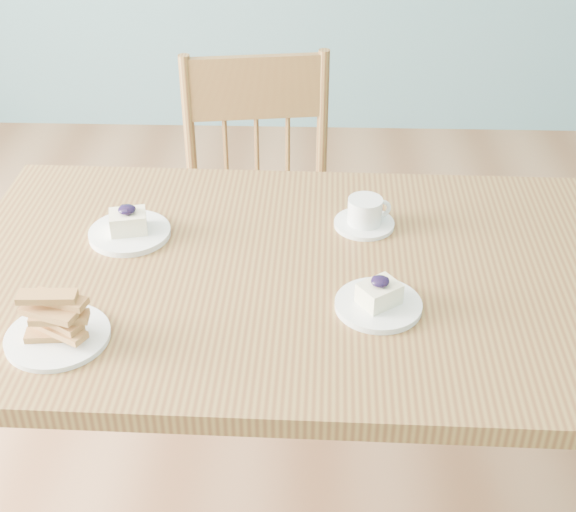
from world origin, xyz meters
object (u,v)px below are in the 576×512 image
Objects in this scene: dining_table at (315,301)px; dining_chair at (262,221)px; cheesecake_plate_near at (379,300)px; cheesecake_plate_far at (129,228)px; coffee_cup at (365,215)px; biscotti_plate at (55,324)px.

dining_table is 1.57× the size of dining_chair.
cheesecake_plate_near is (0.28, -0.80, 0.32)m from dining_chair.
cheesecake_plate_far is 0.51m from coffee_cup.
dining_chair is 0.66m from coffee_cup.
biscotti_plate is at bearing -100.04° from cheesecake_plate_far.
cheesecake_plate_far is 0.35m from biscotti_plate.
cheesecake_plate_far is 1.32× the size of coffee_cup.
dining_chair reaches higher than coffee_cup.
biscotti_plate is (-0.57, -0.41, 0.01)m from coffee_cup.
dining_table is 11.24× the size of coffee_cup.
cheesecake_plate_near reaches higher than coffee_cup.
dining_table is at bearing -84.97° from dining_chair.
coffee_cup is (0.51, 0.06, 0.01)m from cheesecake_plate_far.
dining_chair reaches higher than cheesecake_plate_near.
dining_chair is 5.73× the size of cheesecake_plate_near.
coffee_cup is at bearing -70.36° from dining_chair.
dining_table is 0.20m from cheesecake_plate_near.
cheesecake_plate_near reaches higher than dining_table.
cheesecake_plate_near is 1.25× the size of coffee_cup.
coffee_cup is 0.70× the size of biscotti_plate.
biscotti_plate reaches higher than cheesecake_plate_far.
cheesecake_plate_far reaches higher than cheesecake_plate_near.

